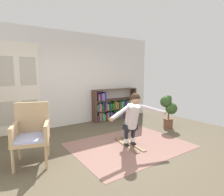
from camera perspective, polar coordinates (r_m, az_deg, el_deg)
The scene contains 9 objects.
ground_plane at distance 4.16m, azimuth 3.76°, elevation -15.69°, with size 7.20×7.20×0.00m, color brown.
back_wall at distance 6.08m, azimuth -11.53°, elevation 5.66°, with size 6.00×0.10×2.90m, color silver.
double_door at distance 5.60m, azimuth -26.70°, elevation 2.57°, with size 1.22×0.05×2.45m.
rug at distance 4.46m, azimuth 5.33°, elevation -14.04°, with size 2.57×1.96×0.01m, color #825C53.
bookshelf at distance 6.68m, azimuth 0.49°, elevation -2.78°, with size 1.74×0.30×1.08m.
wicker_chair at distance 3.77m, azimuth -23.28°, elevation -9.43°, with size 0.76×0.76×1.10m.
potted_plant at distance 5.86m, azimuth 16.81°, elevation -2.87°, with size 0.44×0.47×0.99m.
skis_pair at distance 4.48m, azimuth 5.10°, elevation -13.69°, with size 0.41×1.00×0.07m.
person_skier at distance 4.14m, azimuth 6.32°, elevation -5.36°, with size 1.40×0.67×1.15m.
Camera 1 is at (-2.37, -2.99, 1.66)m, focal length 30.06 mm.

